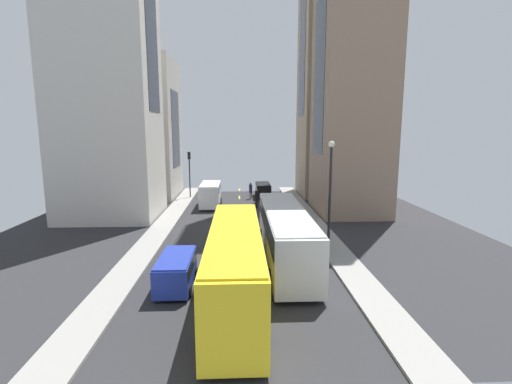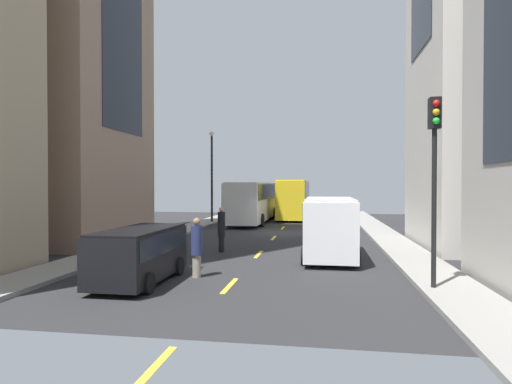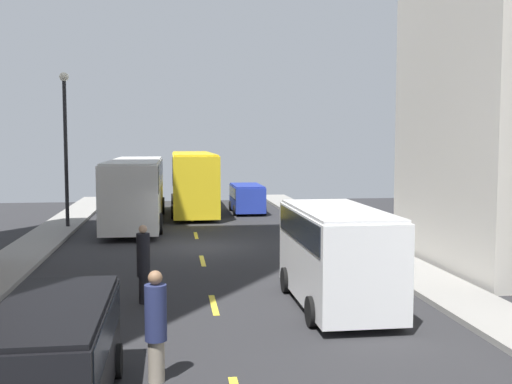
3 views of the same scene
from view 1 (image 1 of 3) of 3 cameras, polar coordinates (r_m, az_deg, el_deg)
The scene contains 22 objects.
ground_plane at distance 31.51m, azimuth -2.55°, elevation -5.77°, with size 39.19×39.19×0.00m, color #28282B.
sidewalk_west at distance 32.17m, azimuth 9.39°, elevation -5.43°, with size 1.94×44.00×0.15m, color gray.
sidewalk_east at distance 32.18m, azimuth -14.49°, elevation -5.61°, with size 1.94×44.00×0.15m, color gray.
lane_stripe_0 at distance 52.06m, azimuth -2.57°, elevation 0.36°, with size 0.16×2.00×0.01m, color yellow.
lane_stripe_1 at distance 46.14m, azimuth -2.57°, elevation -0.83°, with size 0.16×2.00×0.01m, color yellow.
lane_stripe_2 at distance 40.26m, azimuth -2.56°, elevation -2.37°, with size 0.16×2.00×0.01m, color yellow.
lane_stripe_3 at distance 34.41m, azimuth -2.55°, elevation -4.44°, with size 0.16×2.00×0.01m, color yellow.
lane_stripe_4 at distance 28.62m, azimuth -2.54°, elevation -7.35°, with size 0.16×2.00×0.01m, color yellow.
lane_stripe_5 at distance 22.95m, azimuth -2.53°, elevation -11.71°, with size 0.16×2.00×0.01m, color yellow.
lane_stripe_6 at distance 17.50m, azimuth -2.50°, elevation -18.87°, with size 0.16×2.00×0.01m, color yellow.
building_west_0 at distance 50.32m, azimuth 11.91°, elevation 25.35°, with size 7.55×7.78×44.34m.
building_west_1 at distance 38.65m, azimuth 14.68°, elevation 16.75°, with size 6.61×8.28×26.72m.
building_east_0 at distance 48.06m, azimuth -16.59°, elevation 9.22°, with size 7.35×9.30×16.73m.
city_bus_white at distance 23.83m, azimuth 4.51°, elevation -5.85°, with size 2.80×12.89×3.35m.
streetcar_yellow at distance 18.43m, azimuth -3.24°, elevation -10.14°, with size 2.70×12.52×3.59m.
delivery_van_white at distance 40.65m, azimuth -7.03°, elevation -0.16°, with size 2.25×5.28×2.58m.
car_black_0 at distance 46.07m, azimuth 1.09°, elevation 0.45°, with size 1.90×4.22×1.74m.
car_blue_1 at distance 20.59m, azimuth -12.20°, elevation -11.51°, with size 1.91×4.02×1.71m.
pedestrian_walking_far at distance 39.64m, azimuth 0.07°, elevation -0.92°, with size 0.35×0.35×2.10m.
pedestrian_crossing_near at distance 44.99m, azimuth -0.83°, elevation 0.28°, with size 0.39×0.39×2.02m.
traffic_light_near_corner at distance 45.86m, azimuth -10.21°, elevation 4.02°, with size 0.32×0.44×5.52m.
streetlamp_near at distance 25.51m, azimuth 11.34°, elevation 1.16°, with size 0.44×0.44×7.46m.
Camera 1 is at (-0.03, 30.38, 8.34)m, focal length 26.02 mm.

